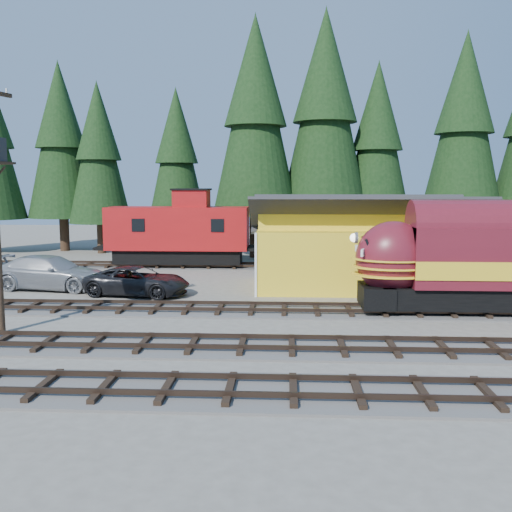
{
  "coord_description": "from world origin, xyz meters",
  "views": [
    {
      "loc": [
        -4.44,
        -22.01,
        5.88
      ],
      "look_at": [
        -5.81,
        4.0,
        2.61
      ],
      "focal_mm": 40.0,
      "sensor_mm": 36.0,
      "label": 1
    }
  ],
  "objects_px": {
    "caboose": "(179,232)",
    "pickup_truck_a": "(138,281)",
    "pickup_truck_b": "(50,273)",
    "locomotive": "(506,264)",
    "depot": "(364,236)"
  },
  "relations": [
    {
      "from": "caboose",
      "to": "pickup_truck_a",
      "type": "relative_size",
      "value": 1.8
    },
    {
      "from": "locomotive",
      "to": "pickup_truck_a",
      "type": "relative_size",
      "value": 2.6
    },
    {
      "from": "pickup_truck_b",
      "to": "locomotive",
      "type": "bearing_deg",
      "value": -95.66
    },
    {
      "from": "pickup_truck_a",
      "to": "pickup_truck_b",
      "type": "xyz_separation_m",
      "value": [
        -5.39,
        1.5,
        0.18
      ]
    },
    {
      "from": "locomotive",
      "to": "pickup_truck_a",
      "type": "bearing_deg",
      "value": 168.5
    },
    {
      "from": "locomotive",
      "to": "caboose",
      "type": "bearing_deg",
      "value": 141.42
    },
    {
      "from": "pickup_truck_a",
      "to": "locomotive",
      "type": "bearing_deg",
      "value": -92.34
    },
    {
      "from": "depot",
      "to": "pickup_truck_b",
      "type": "height_order",
      "value": "depot"
    },
    {
      "from": "caboose",
      "to": "pickup_truck_b",
      "type": "distance_m",
      "value": 10.66
    },
    {
      "from": "caboose",
      "to": "locomotive",
      "type": "bearing_deg",
      "value": -38.58
    },
    {
      "from": "pickup_truck_b",
      "to": "depot",
      "type": "bearing_deg",
      "value": -78.79
    },
    {
      "from": "locomotive",
      "to": "caboose",
      "type": "height_order",
      "value": "caboose"
    },
    {
      "from": "pickup_truck_a",
      "to": "pickup_truck_b",
      "type": "relative_size",
      "value": 0.85
    },
    {
      "from": "locomotive",
      "to": "pickup_truck_a",
      "type": "xyz_separation_m",
      "value": [
        -17.85,
        3.63,
        -1.55
      ]
    },
    {
      "from": "depot",
      "to": "pickup_truck_a",
      "type": "bearing_deg",
      "value": -166.9
    }
  ]
}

